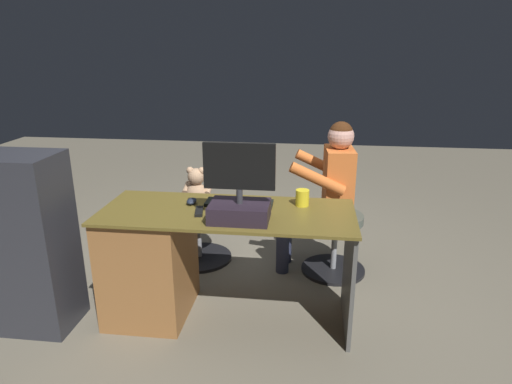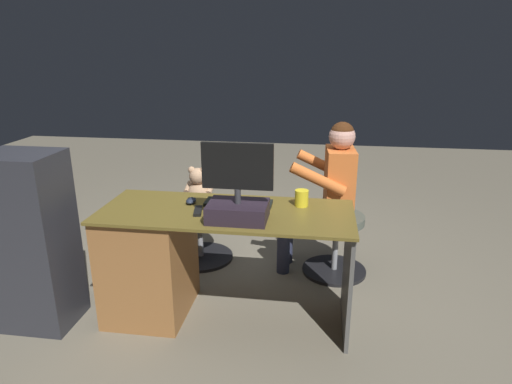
{
  "view_description": "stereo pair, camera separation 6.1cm",
  "coord_description": "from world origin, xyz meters",
  "px_view_note": "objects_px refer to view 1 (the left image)",
  "views": [
    {
      "loc": [
        -0.48,
        2.87,
        1.69
      ],
      "look_at": [
        -0.13,
        0.05,
        0.74
      ],
      "focal_mm": 31.27,
      "sensor_mm": 36.0,
      "label": 1
    },
    {
      "loc": [
        -0.54,
        2.86,
        1.69
      ],
      "look_at": [
        -0.13,
        0.05,
        0.74
      ],
      "focal_mm": 31.27,
      "sensor_mm": 36.0,
      "label": 2
    }
  ],
  "objects_px": {
    "teddy_bear": "(197,188)",
    "keyboard": "(239,203)",
    "desk": "(163,259)",
    "visitor_chair": "(335,238)",
    "monitor": "(240,200)",
    "office_chair_teddy": "(198,229)",
    "tv_remote": "(199,211)",
    "cup": "(302,198)",
    "person": "(325,186)",
    "computer_mouse": "(192,201)"
  },
  "relations": [
    {
      "from": "desk",
      "to": "person",
      "type": "distance_m",
      "value": 1.29
    },
    {
      "from": "visitor_chair",
      "to": "computer_mouse",
      "type": "bearing_deg",
      "value": 32.94
    },
    {
      "from": "tv_remote",
      "to": "teddy_bear",
      "type": "height_order",
      "value": "teddy_bear"
    },
    {
      "from": "computer_mouse",
      "to": "cup",
      "type": "xyz_separation_m",
      "value": [
        -0.69,
        -0.06,
        0.03
      ]
    },
    {
      "from": "monitor",
      "to": "tv_remote",
      "type": "bearing_deg",
      "value": -16.89
    },
    {
      "from": "desk",
      "to": "keyboard",
      "type": "relative_size",
      "value": 3.66
    },
    {
      "from": "cup",
      "to": "office_chair_teddy",
      "type": "xyz_separation_m",
      "value": [
        0.84,
        -0.63,
        -0.52
      ]
    },
    {
      "from": "teddy_bear",
      "to": "person",
      "type": "distance_m",
      "value": 1.01
    },
    {
      "from": "office_chair_teddy",
      "to": "visitor_chair",
      "type": "height_order",
      "value": "same"
    },
    {
      "from": "tv_remote",
      "to": "person",
      "type": "distance_m",
      "value": 1.08
    },
    {
      "from": "desk",
      "to": "cup",
      "type": "xyz_separation_m",
      "value": [
        -0.87,
        -0.15,
        0.4
      ]
    },
    {
      "from": "tv_remote",
      "to": "person",
      "type": "relative_size",
      "value": 0.13
    },
    {
      "from": "person",
      "to": "keyboard",
      "type": "bearing_deg",
      "value": 46.9
    },
    {
      "from": "cup",
      "to": "tv_remote",
      "type": "distance_m",
      "value": 0.64
    },
    {
      "from": "cup",
      "to": "office_chair_teddy",
      "type": "distance_m",
      "value": 1.17
    },
    {
      "from": "computer_mouse",
      "to": "tv_remote",
      "type": "bearing_deg",
      "value": 120.04
    },
    {
      "from": "office_chair_teddy",
      "to": "person",
      "type": "relative_size",
      "value": 0.45
    },
    {
      "from": "tv_remote",
      "to": "office_chair_teddy",
      "type": "relative_size",
      "value": 0.28
    },
    {
      "from": "teddy_bear",
      "to": "keyboard",
      "type": "bearing_deg",
      "value": 123.7
    },
    {
      "from": "monitor",
      "to": "tv_remote",
      "type": "height_order",
      "value": "monitor"
    },
    {
      "from": "desk",
      "to": "office_chair_teddy",
      "type": "xyz_separation_m",
      "value": [
        -0.03,
        -0.78,
        -0.12
      ]
    },
    {
      "from": "cup",
      "to": "teddy_bear",
      "type": "height_order",
      "value": "cup"
    },
    {
      "from": "tv_remote",
      "to": "person",
      "type": "height_order",
      "value": "person"
    },
    {
      "from": "office_chair_teddy",
      "to": "computer_mouse",
      "type": "bearing_deg",
      "value": 102.21
    },
    {
      "from": "desk",
      "to": "visitor_chair",
      "type": "xyz_separation_m",
      "value": [
        -1.12,
        -0.7,
        -0.11
      ]
    },
    {
      "from": "cup",
      "to": "visitor_chair",
      "type": "xyz_separation_m",
      "value": [
        -0.25,
        -0.55,
        -0.51
      ]
    },
    {
      "from": "office_chair_teddy",
      "to": "visitor_chair",
      "type": "xyz_separation_m",
      "value": [
        -1.09,
        0.08,
        0.01
      ]
    },
    {
      "from": "keyboard",
      "to": "cup",
      "type": "xyz_separation_m",
      "value": [
        -0.39,
        -0.03,
        0.04
      ]
    },
    {
      "from": "computer_mouse",
      "to": "person",
      "type": "bearing_deg",
      "value": -144.11
    },
    {
      "from": "teddy_bear",
      "to": "cup",
      "type": "bearing_deg",
      "value": 142.64
    },
    {
      "from": "office_chair_teddy",
      "to": "person",
      "type": "height_order",
      "value": "person"
    },
    {
      "from": "keyboard",
      "to": "computer_mouse",
      "type": "distance_m",
      "value": 0.3
    },
    {
      "from": "cup",
      "to": "tv_remote",
      "type": "relative_size",
      "value": 0.68
    },
    {
      "from": "cup",
      "to": "tv_remote",
      "type": "height_order",
      "value": "cup"
    },
    {
      "from": "cup",
      "to": "person",
      "type": "xyz_separation_m",
      "value": [
        -0.16,
        -0.56,
        -0.09
      ]
    },
    {
      "from": "monitor",
      "to": "visitor_chair",
      "type": "relative_size",
      "value": 0.91
    },
    {
      "from": "keyboard",
      "to": "tv_remote",
      "type": "distance_m",
      "value": 0.28
    },
    {
      "from": "office_chair_teddy",
      "to": "cup",
      "type": "bearing_deg",
      "value": 143.15
    },
    {
      "from": "desk",
      "to": "office_chair_teddy",
      "type": "bearing_deg",
      "value": -92.15
    },
    {
      "from": "teddy_bear",
      "to": "visitor_chair",
      "type": "xyz_separation_m",
      "value": [
        -1.09,
        0.09,
        -0.33
      ]
    },
    {
      "from": "teddy_bear",
      "to": "visitor_chair",
      "type": "relative_size",
      "value": 0.64
    },
    {
      "from": "computer_mouse",
      "to": "visitor_chair",
      "type": "xyz_separation_m",
      "value": [
        -0.94,
        -0.61,
        -0.47
      ]
    },
    {
      "from": "tv_remote",
      "to": "office_chair_teddy",
      "type": "xyz_separation_m",
      "value": [
        0.23,
        -0.83,
        -0.47
      ]
    },
    {
      "from": "computer_mouse",
      "to": "office_chair_teddy",
      "type": "bearing_deg",
      "value": -77.79
    },
    {
      "from": "desk",
      "to": "keyboard",
      "type": "distance_m",
      "value": 0.61
    },
    {
      "from": "computer_mouse",
      "to": "cup",
      "type": "distance_m",
      "value": 0.69
    },
    {
      "from": "desk",
      "to": "keyboard",
      "type": "bearing_deg",
      "value": -165.83
    },
    {
      "from": "keyboard",
      "to": "office_chair_teddy",
      "type": "distance_m",
      "value": 0.93
    },
    {
      "from": "keyboard",
      "to": "cup",
      "type": "height_order",
      "value": "cup"
    },
    {
      "from": "monitor",
      "to": "teddy_bear",
      "type": "relative_size",
      "value": 1.42
    }
  ]
}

